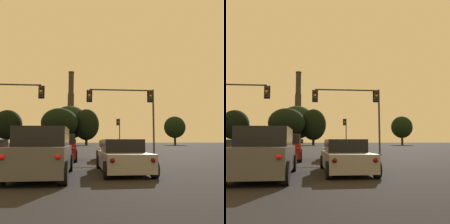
% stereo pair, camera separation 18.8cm
% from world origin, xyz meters
% --- Properties ---
extents(sedan_right_lane_front, '(2.00, 4.71, 1.43)m').
position_xyz_m(sedan_right_lane_front, '(3.29, 16.57, 0.67)').
color(sedan_right_lane_front, silver).
rests_on(sedan_right_lane_front, ground_plane).
extents(suv_center_lane_second, '(2.14, 4.92, 1.86)m').
position_xyz_m(suv_center_lane_second, '(-0.15, 7.90, 0.90)').
color(suv_center_lane_second, '#4C4F54').
rests_on(suv_center_lane_second, ground_plane).
extents(suv_center_lane_front, '(2.29, 4.97, 1.86)m').
position_xyz_m(suv_center_lane_front, '(-0.20, 16.82, 0.90)').
color(suv_center_lane_front, maroon).
rests_on(suv_center_lane_front, ground_plane).
extents(sedan_right_lane_second, '(2.09, 4.74, 1.43)m').
position_xyz_m(sedan_right_lane_second, '(3.04, 9.14, 0.67)').
color(sedan_right_lane_second, gray).
rests_on(sedan_right_lane_second, ground_plane).
extents(traffic_light_overhead_left, '(5.67, 0.50, 6.72)m').
position_xyz_m(traffic_light_overhead_left, '(-6.19, 22.48, 5.14)').
color(traffic_light_overhead_left, '#2D2D30').
rests_on(traffic_light_overhead_left, ground_plane).
extents(traffic_light_far_right, '(0.78, 0.50, 5.65)m').
position_xyz_m(traffic_light_far_right, '(7.65, 46.71, 3.71)').
color(traffic_light_far_right, '#2D2D30').
rests_on(traffic_light_far_right, ground_plane).
extents(traffic_light_overhead_right, '(6.97, 0.50, 6.61)m').
position_xyz_m(traffic_light_overhead_right, '(6.02, 23.51, 5.10)').
color(traffic_light_overhead_right, '#2D2D30').
rests_on(traffic_light_overhead_right, ground_plane).
extents(smokestack, '(7.55, 7.55, 46.57)m').
position_xyz_m(smokestack, '(-8.38, 166.42, 18.29)').
color(smokestack, '#2B2722').
rests_on(smokestack, ground_plane).
extents(treeline_far_right, '(12.38, 11.14, 12.55)m').
position_xyz_m(treeline_far_right, '(-7.36, 87.02, 7.56)').
color(treeline_far_right, black).
rests_on(treeline_far_right, ground_plane).
extents(treeline_left_mid, '(7.94, 7.15, 10.69)m').
position_xyz_m(treeline_left_mid, '(34.47, 92.51, 6.62)').
color(treeline_left_mid, black).
rests_on(treeline_left_mid, ground_plane).
extents(treeline_far_left, '(8.95, 8.05, 12.85)m').
position_xyz_m(treeline_far_left, '(1.67, 91.31, 7.29)').
color(treeline_far_left, black).
rests_on(treeline_far_left, ground_plane).
extents(treeline_center_right, '(9.79, 8.82, 12.14)m').
position_xyz_m(treeline_center_right, '(-25.33, 90.53, 7.02)').
color(treeline_center_right, black).
rests_on(treeline_center_right, ground_plane).
extents(treeline_center_left, '(13.52, 12.17, 14.47)m').
position_xyz_m(treeline_center_left, '(-4.46, 95.26, 8.35)').
color(treeline_center_left, black).
rests_on(treeline_center_left, ground_plane).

